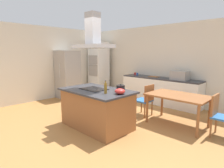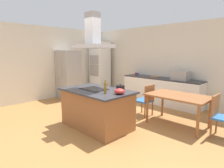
{
  "view_description": "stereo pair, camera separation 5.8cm",
  "coord_description": "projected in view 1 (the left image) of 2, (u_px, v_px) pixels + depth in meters",
  "views": [
    {
      "loc": [
        3.2,
        -2.77,
        1.76
      ],
      "look_at": [
        0.11,
        0.4,
        1.0
      ],
      "focal_mm": 29.78,
      "sensor_mm": 36.0,
      "label": 1
    },
    {
      "loc": [
        3.24,
        -2.73,
        1.76
      ],
      "look_at": [
        0.11,
        0.4,
        1.0
      ],
      "focal_mm": 29.78,
      "sensor_mm": 36.0,
      "label": 2
    }
  ],
  "objects": [
    {
      "name": "ground",
      "position": [
        135.0,
        112.0,
        5.51
      ],
      "size": [
        16.0,
        16.0,
        0.0
      ],
      "primitive_type": "plane",
      "color": "#AD753D"
    },
    {
      "name": "wall_back",
      "position": [
        166.0,
        64.0,
        6.52
      ],
      "size": [
        7.2,
        0.1,
        2.7
      ],
      "primitive_type": "cube",
      "color": "beige",
      "rests_on": "ground"
    },
    {
      "name": "wall_left",
      "position": [
        58.0,
        63.0,
        7.31
      ],
      "size": [
        0.1,
        8.8,
        2.7
      ],
      "primitive_type": "cube",
      "color": "beige",
      "rests_on": "ground"
    },
    {
      "name": "kitchen_island",
      "position": [
        97.0,
        108.0,
        4.38
      ],
      "size": [
        1.7,
        1.05,
        0.9
      ],
      "color": "#995B33",
      "rests_on": "ground"
    },
    {
      "name": "cooktop",
      "position": [
        94.0,
        89.0,
        4.37
      ],
      "size": [
        0.6,
        0.44,
        0.01
      ],
      "primitive_type": "cube",
      "color": "black",
      "rests_on": "kitchen_island"
    },
    {
      "name": "tea_kettle",
      "position": [
        121.0,
        88.0,
        4.1
      ],
      "size": [
        0.24,
        0.19,
        0.17
      ],
      "color": "black",
      "rests_on": "kitchen_island"
    },
    {
      "name": "olive_oil_bottle",
      "position": [
        106.0,
        88.0,
        3.89
      ],
      "size": [
        0.06,
        0.06,
        0.28
      ],
      "color": "olive",
      "rests_on": "kitchen_island"
    },
    {
      "name": "mixing_bowl",
      "position": [
        120.0,
        91.0,
        3.85
      ],
      "size": [
        0.22,
        0.22,
        0.12
      ],
      "primitive_type": "ellipsoid",
      "color": "red",
      "rests_on": "kitchen_island"
    },
    {
      "name": "back_counter",
      "position": [
        160.0,
        91.0,
        6.42
      ],
      "size": [
        2.77,
        0.62,
        0.9
      ],
      "color": "white",
      "rests_on": "ground"
    },
    {
      "name": "countertop_microwave",
      "position": [
        180.0,
        75.0,
        5.85
      ],
      "size": [
        0.5,
        0.38,
        0.28
      ],
      "primitive_type": "cube",
      "color": "#9E9993",
      "rests_on": "back_counter"
    },
    {
      "name": "coffee_mug_red",
      "position": [
        135.0,
        74.0,
        7.16
      ],
      "size": [
        0.08,
        0.08,
        0.09
      ],
      "primitive_type": "cylinder",
      "color": "red",
      "rests_on": "back_counter"
    },
    {
      "name": "coffee_mug_blue",
      "position": [
        137.0,
        74.0,
        7.04
      ],
      "size": [
        0.08,
        0.08,
        0.09
      ],
      "primitive_type": "cylinder",
      "color": "#2D56B2",
      "rests_on": "back_counter"
    },
    {
      "name": "cutting_board",
      "position": [
        154.0,
        77.0,
        6.57
      ],
      "size": [
        0.34,
        0.24,
        0.02
      ],
      "primitive_type": "cube",
      "color": "#995B33",
      "rests_on": "back_counter"
    },
    {
      "name": "wall_oven_stack",
      "position": [
        99.0,
        67.0,
        8.13
      ],
      "size": [
        0.7,
        0.66,
        2.2
      ],
      "color": "white",
      "rests_on": "ground"
    },
    {
      "name": "refrigerator",
      "position": [
        68.0,
        75.0,
        7.14
      ],
      "size": [
        0.8,
        0.73,
        1.82
      ],
      "color": "#9E9993",
      "rests_on": "ground"
    },
    {
      "name": "dining_table",
      "position": [
        178.0,
        98.0,
        4.46
      ],
      "size": [
        1.4,
        0.9,
        0.75
      ],
      "color": "#995B33",
      "rests_on": "ground"
    },
    {
      "name": "chair_at_left_end",
      "position": [
        146.0,
        98.0,
        5.12
      ],
      "size": [
        0.42,
        0.42,
        0.89
      ],
      "color": "#2D6BB7",
      "rests_on": "ground"
    },
    {
      "name": "chair_at_right_end",
      "position": [
        220.0,
        113.0,
        3.86
      ],
      "size": [
        0.42,
        0.42,
        0.89
      ],
      "color": "#2D6BB7",
      "rests_on": "ground"
    },
    {
      "name": "range_hood",
      "position": [
        93.0,
        37.0,
        4.17
      ],
      "size": [
        0.9,
        0.55,
        0.78
      ],
      "color": "#ADADB2"
    }
  ]
}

